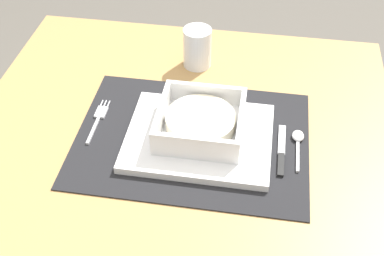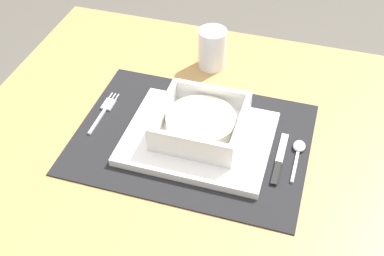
# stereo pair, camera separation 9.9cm
# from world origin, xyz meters

# --- Properties ---
(dining_table) EXTENTS (0.87, 0.79, 0.75)m
(dining_table) POSITION_xyz_m (0.00, 0.00, 0.64)
(dining_table) COLOR #B2844C
(dining_table) RESTS_ON ground
(placemat) EXTENTS (0.46, 0.35, 0.00)m
(placemat) POSITION_xyz_m (0.03, -0.02, 0.75)
(placemat) COLOR black
(placemat) RESTS_ON dining_table
(serving_plate) EXTENTS (0.29, 0.23, 0.02)m
(serving_plate) POSITION_xyz_m (0.04, -0.02, 0.76)
(serving_plate) COLOR white
(serving_plate) RESTS_ON placemat
(porridge_bowl) EXTENTS (0.17, 0.17, 0.05)m
(porridge_bowl) POSITION_xyz_m (0.04, -0.01, 0.79)
(porridge_bowl) COLOR white
(porridge_bowl) RESTS_ON serving_plate
(fork) EXTENTS (0.02, 0.13, 0.00)m
(fork) POSITION_xyz_m (-0.17, 0.01, 0.75)
(fork) COLOR silver
(fork) RESTS_ON placemat
(spoon) EXTENTS (0.02, 0.11, 0.01)m
(spoon) POSITION_xyz_m (0.24, 0.00, 0.76)
(spoon) COLOR silver
(spoon) RESTS_ON placemat
(butter_knife) EXTENTS (0.01, 0.14, 0.01)m
(butter_knife) POSITION_xyz_m (0.21, -0.04, 0.75)
(butter_knife) COLOR black
(butter_knife) RESTS_ON placemat
(drinking_glass) EXTENTS (0.07, 0.07, 0.09)m
(drinking_glass) POSITION_xyz_m (0.00, 0.23, 0.79)
(drinking_glass) COLOR white
(drinking_glass) RESTS_ON dining_table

